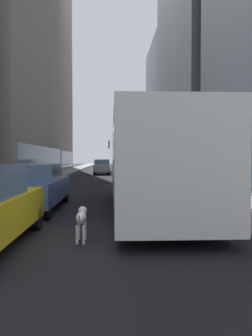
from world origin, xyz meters
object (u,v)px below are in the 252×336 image
transit_bus (149,159)px  car_blue_hatchback (35,186)px  car_white_van (136,166)px  car_silver_sedan (102,167)px  car_grey_wagon (103,166)px  dalmatian_dog (81,218)px  pedestrian_with_handbag (233,174)px  car_black_suv (140,168)px

transit_bus → car_blue_hatchback: transit_bus is taller
car_white_van → car_blue_hatchback: size_ratio=0.85×
transit_bus → car_blue_hatchback: 4.11m
transit_bus → car_silver_sedan: transit_bus is taller
car_silver_sedan → car_grey_wagon: bearing=90.0°
car_white_van → dalmatian_dog: car_white_van is taller
car_blue_hatchback → pedestrian_with_handbag: size_ratio=2.82×
transit_bus → car_silver_sedan: bearing=95.5°
car_silver_sedan → car_black_suv: bearing=-36.5°
car_black_suv → car_grey_wagon: size_ratio=0.94×
car_silver_sedan → transit_bus: bearing=-84.5°
car_silver_sedan → car_grey_wagon: (0.00, 6.06, -0.00)m
car_black_suv → dalmatian_dog: size_ratio=4.23×
pedestrian_with_handbag → car_white_van: bearing=97.7°
transit_bus → dalmatian_dog: 5.10m
car_silver_sedan → pedestrian_with_handbag: 21.82m
car_grey_wagon → dalmatian_dog: car_grey_wagon is taller
car_silver_sedan → car_blue_hatchback: bearing=-93.6°
car_white_van → dalmatian_dog: 32.26m
car_white_van → car_silver_sedan: bearing=-148.9°
car_blue_hatchback → car_grey_wagon: size_ratio=1.10×
car_blue_hatchback → dalmatian_dog: car_blue_hatchback is taller
car_white_van → car_black_suv: size_ratio=1.00×
transit_bus → car_grey_wagon: 31.29m
car_silver_sedan → car_grey_wagon: same height
car_silver_sedan → pedestrian_with_handbag: bearing=-71.0°
car_white_van → car_silver_sedan: 4.67m
transit_bus → pedestrian_with_handbag: transit_bus is taller
car_white_van → car_black_suv: (-0.00, -5.37, -0.00)m
pedestrian_with_handbag → car_black_suv: bearing=100.0°
car_blue_hatchback → pedestrian_with_handbag: (8.71, 4.55, 0.19)m
car_silver_sedan → car_blue_hatchback: (-1.60, -25.17, 0.00)m
car_silver_sedan → dalmatian_dog: size_ratio=4.77×
car_grey_wagon → transit_bus: bearing=-85.6°
car_blue_hatchback → car_white_van: bearing=78.5°
dalmatian_dog → pedestrian_with_handbag: bearing=53.4°
car_black_suv → car_grey_wagon: same height
dalmatian_dog → transit_bus: bearing=66.2°
car_black_suv → pedestrian_with_handbag: (3.11, -17.67, 0.19)m
car_white_van → car_grey_wagon: 5.41m
transit_bus → car_grey_wagon: (-2.40, 31.18, -0.96)m
car_silver_sedan → pedestrian_with_handbag: pedestrian_with_handbag is taller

